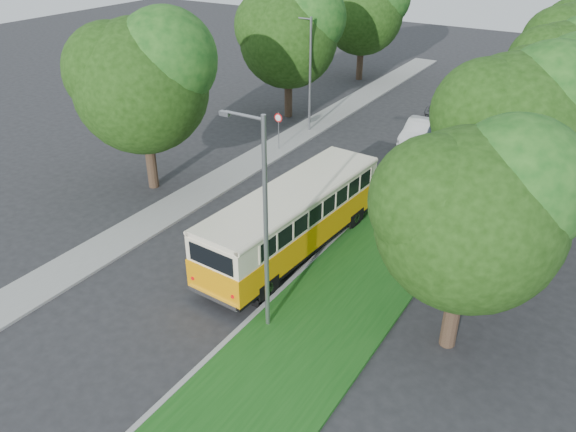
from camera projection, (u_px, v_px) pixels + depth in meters
The scene contains 13 objects.
ground at pixel (217, 260), 24.31m from camera, with size 120.00×120.00×0.00m, color #252527.
curb at pixel (344, 231), 26.34m from camera, with size 0.20×70.00×0.15m, color gray.
grass_verge at pixel (390, 245), 25.26m from camera, with size 4.50×70.00×0.13m, color #174F15.
sidewalk at pixel (204, 190), 30.23m from camera, with size 2.20×70.00×0.12m, color gray.
treeline at pixel (440, 51), 33.43m from camera, with size 24.27×41.91×9.46m.
lamppost_near at pixel (263, 221), 18.41m from camera, with size 1.71×0.16×8.00m.
lamppost_far at pixel (309, 71), 36.44m from camera, with size 1.71×0.16×7.50m.
warning_sign at pixel (278, 125), 34.50m from camera, with size 0.56×0.10×2.50m.
vintage_bus at pixel (293, 221), 24.16m from camera, with size 2.70×10.48×3.11m, color #FFA008, non-canonical shape.
car_silver at pixel (328, 188), 29.14m from camera, with size 1.50×3.74×1.27m, color #ACACB1.
car_white at pixel (418, 131), 36.32m from camera, with size 1.53×4.39×1.45m, color silver.
car_blue at pixel (442, 121), 38.20m from camera, with size 1.82×4.49×1.30m, color #131456.
car_grey at pixel (449, 107), 41.08m from camera, with size 2.06×4.47×1.24m, color #56585D.
Camera 1 is at (13.36, -15.74, 13.34)m, focal length 35.00 mm.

